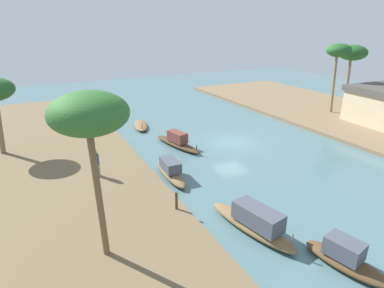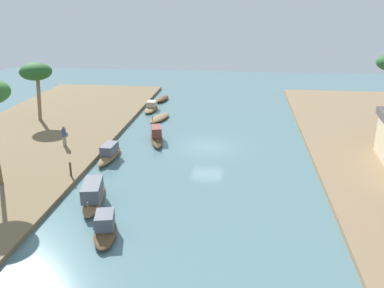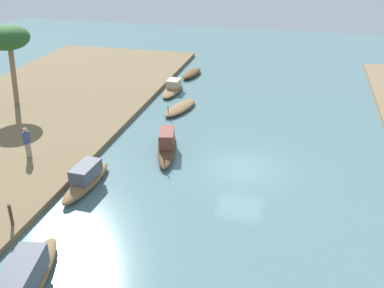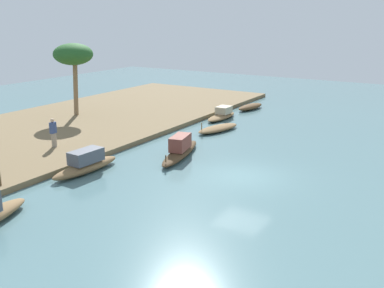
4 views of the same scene
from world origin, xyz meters
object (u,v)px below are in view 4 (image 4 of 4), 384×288
Objects in this scene: sampan_midstream at (86,164)px; sampan_open_hull at (250,107)px; sampan_with_tall_canopy at (180,149)px; person_on_near_bank at (53,134)px; sampan_downstream_large at (218,128)px; sampan_upstream_small at (222,115)px; palm_tree_left_near at (73,55)px.

sampan_open_hull is at bearing -178.96° from sampan_midstream.
person_on_near_bank reaches higher than sampan_with_tall_canopy.
sampan_open_hull is (-14.65, -2.21, -0.19)m from sampan_with_tall_canopy.
sampan_with_tall_canopy is 3.11× the size of person_on_near_bank.
sampan_with_tall_canopy is at bearing 22.15° from sampan_downstream_large.
sampan_upstream_small is 4.59m from sampan_open_hull.
sampan_midstream is 4.62m from person_on_near_bank.
person_on_near_bank is at bearing -18.50° from sampan_downstream_large.
sampan_downstream_large is at bearing 101.80° from palm_tree_left_near.
sampan_open_hull is 0.80× the size of sampan_midstream.
sampan_downstream_large is 12.57m from palm_tree_left_near.
person_on_near_bank is (17.80, -4.74, 0.89)m from sampan_open_hull.
sampan_midstream is 2.49× the size of person_on_near_bank.
palm_tree_left_near is at bearing -64.68° from sampan_downstream_large.
sampan_upstream_small is 10.40m from sampan_with_tall_canopy.
palm_tree_left_near is (-4.03, -12.36, 4.55)m from sampan_with_tall_canopy.
sampan_midstream is at bearing -0.22° from sampan_upstream_small.
palm_tree_left_near is at bearing -58.05° from sampan_upstream_small.
sampan_midstream is 0.78× the size of palm_tree_left_near.
sampan_with_tall_canopy is at bearing 109.91° from person_on_near_bank.
palm_tree_left_near is (2.38, -11.38, 4.78)m from sampan_downstream_large.
sampan_with_tall_canopy is 1.57× the size of sampan_open_hull.
sampan_midstream is at bearing 47.42° from palm_tree_left_near.
sampan_upstream_small is at bearing -179.45° from sampan_with_tall_canopy.
sampan_upstream_small is at bearing 3.69° from sampan_open_hull.
sampan_midstream reaches higher than sampan_upstream_small.
sampan_with_tall_canopy is 6.48m from sampan_downstream_large.
sampan_open_hull is 0.86× the size of sampan_downstream_large.
sampan_upstream_small is 0.90× the size of sampan_midstream.
sampan_upstream_small is 1.12× the size of sampan_open_hull.
sampan_open_hull is at bearing 160.58° from person_on_near_bank.
palm_tree_left_near reaches higher than sampan_downstream_large.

